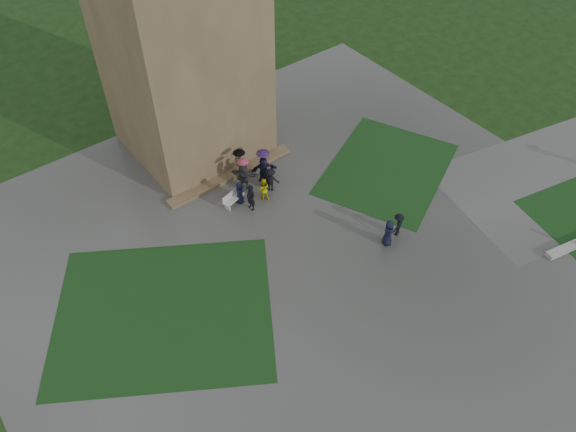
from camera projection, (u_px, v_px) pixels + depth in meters
ground at (339, 281)px, 30.27m from camera, size 120.00×120.00×0.00m
plaza at (316, 258)px, 31.37m from camera, size 34.00×34.00×0.02m
lawn_inset_left at (164, 312)px, 28.86m from camera, size 14.10×13.46×0.01m
lawn_inset_right at (387, 169)px, 36.60m from camera, size 11.12×10.15×0.01m
tower at (177, 19)px, 32.05m from camera, size 8.00×8.00×18.00m
tower_plinth at (231, 175)px, 36.01m from camera, size 9.00×0.80×0.22m
bench at (233, 198)px, 34.06m from camera, size 1.58×0.84×0.87m
visitor_cluster at (255, 174)px, 34.61m from camera, size 3.50×3.35×2.38m
pedestrian_mid at (388, 233)px, 31.52m from camera, size 0.95×1.04×1.76m
pedestrian_near at (398, 224)px, 32.09m from camera, size 1.12×0.82×1.55m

